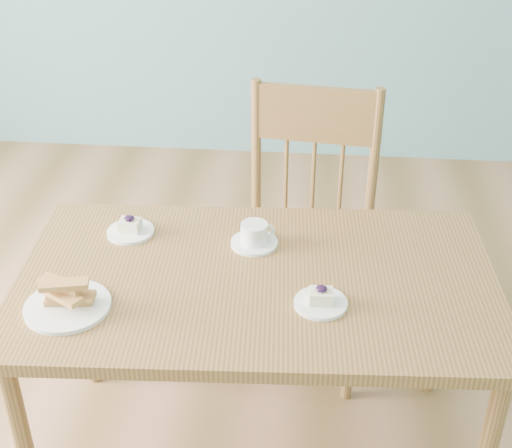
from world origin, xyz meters
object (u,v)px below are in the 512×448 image
at_px(biscotti_plate, 66,300).
at_px(dining_table, 257,297).
at_px(cheesecake_plate_near, 321,300).
at_px(coffee_cup, 255,236).
at_px(dining_chair, 306,233).
at_px(cheesecake_plate_far, 130,229).

bearing_deg(biscotti_plate, dining_table, 21.49).
relative_size(cheesecake_plate_near, coffee_cup, 1.01).
distance_m(dining_chair, biscotti_plate, 0.97).
xyz_separation_m(dining_chair, cheesecake_plate_far, (-0.53, -0.35, 0.21)).
relative_size(dining_table, cheesecake_plate_far, 9.61).
bearing_deg(biscotti_plate, cheesecake_plate_far, 78.84).
distance_m(dining_table, biscotti_plate, 0.52).
height_order(dining_table, cheesecake_plate_far, cheesecake_plate_far).
height_order(cheesecake_plate_near, cheesecake_plate_far, same).
bearing_deg(coffee_cup, dining_chair, 49.37).
distance_m(coffee_cup, biscotti_plate, 0.57).
bearing_deg(biscotti_plate, cheesecake_plate_near, 6.55).
relative_size(dining_table, coffee_cup, 9.80).
relative_size(cheesecake_plate_near, biscotti_plate, 0.63).
relative_size(dining_table, dining_chair, 1.34).
height_order(dining_table, biscotti_plate, biscotti_plate).
bearing_deg(dining_table, biscotti_plate, -161.64).
xyz_separation_m(cheesecake_plate_near, biscotti_plate, (-0.65, -0.07, 0.01)).
xyz_separation_m(dining_chair, coffee_cup, (-0.15, -0.38, 0.22)).
bearing_deg(coffee_cup, biscotti_plate, -162.20).
bearing_deg(cheesecake_plate_far, biscotti_plate, -101.16).
xyz_separation_m(cheesecake_plate_near, cheesecake_plate_far, (-0.58, 0.30, 0.00)).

